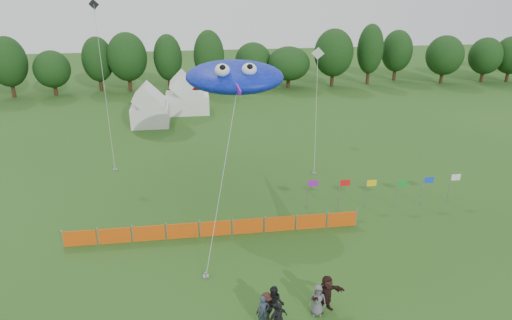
{
  "coord_description": "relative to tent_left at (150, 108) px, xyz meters",
  "views": [
    {
      "loc": [
        -3.3,
        -17.52,
        14.96
      ],
      "look_at": [
        0.0,
        6.0,
        5.2
      ],
      "focal_mm": 32.0,
      "sensor_mm": 36.0,
      "label": 1
    }
  ],
  "objects": [
    {
      "name": "small_kite_white",
      "position": [
        15.95,
        -7.21,
        3.78
      ],
      "size": [
        3.64,
        11.3,
        8.37
      ],
      "color": "white",
      "rests_on": "ground"
    },
    {
      "name": "spectator_b",
      "position": [
        7.78,
        -31.08,
        -0.81
      ],
      "size": [
        1.07,
        0.94,
        1.86
      ],
      "primitive_type": "imported",
      "rotation": [
        0.0,
        0.0,
        -0.29
      ],
      "color": "black",
      "rests_on": "ground"
    },
    {
      "name": "tent_right",
      "position": [
        3.89,
        4.25,
        0.02
      ],
      "size": [
        4.95,
        3.96,
        3.5
      ],
      "color": "white",
      "rests_on": "ground"
    },
    {
      "name": "ground",
      "position": [
        7.91,
        -30.03,
        -1.74
      ],
      "size": [
        160.0,
        160.0,
        0.0
      ],
      "primitive_type": "plane",
      "color": "#234C16",
      "rests_on": "ground"
    },
    {
      "name": "spectator_c",
      "position": [
        7.41,
        -31.02,
        -0.97
      ],
      "size": [
        1.06,
        0.69,
        1.54
      ],
      "primitive_type": "imported",
      "rotation": [
        0.0,
        0.0,
        0.12
      ],
      "color": "#321914",
      "rests_on": "ground"
    },
    {
      "name": "spectator_e",
      "position": [
        9.84,
        -30.92,
        -0.92
      ],
      "size": [
        0.88,
        0.66,
        1.64
      ],
      "primitive_type": "imported",
      "rotation": [
        0.0,
        0.0,
        -0.18
      ],
      "color": "#55555B",
      "rests_on": "ground"
    },
    {
      "name": "flag_row",
      "position": [
        17.04,
        -21.08,
        -0.31
      ],
      "size": [
        10.73,
        0.77,
        2.3
      ],
      "color": "gray",
      "rests_on": "ground"
    },
    {
      "name": "small_kite_dark",
      "position": [
        -2.57,
        -9.49,
        5.78
      ],
      "size": [
        1.4,
        4.55,
        13.09
      ],
      "color": "black",
      "rests_on": "ground"
    },
    {
      "name": "spectator_f",
      "position": [
        10.33,
        -30.71,
        -0.78
      ],
      "size": [
        1.87,
        1.1,
        1.92
      ],
      "primitive_type": "imported",
      "rotation": [
        0.0,
        0.0,
        0.32
      ],
      "color": "black",
      "rests_on": "ground"
    },
    {
      "name": "spectator_d",
      "position": [
        7.78,
        -31.94,
        -0.89
      ],
      "size": [
        1.08,
        0.83,
        1.7
      ],
      "primitive_type": "imported",
      "rotation": [
        0.0,
        0.0,
        0.49
      ],
      "color": "black",
      "rests_on": "ground"
    },
    {
      "name": "barrier_fence",
      "position": [
        5.51,
        -23.27,
        -1.24
      ],
      "size": [
        17.9,
        0.06,
        1.0
      ],
      "color": "#D44C0B",
      "rests_on": "ground"
    },
    {
      "name": "tent_left",
      "position": [
        0.0,
        0.0,
        0.0
      ],
      "size": [
        3.91,
        3.91,
        3.45
      ],
      "color": "silver",
      "rests_on": "ground"
    },
    {
      "name": "stingray_kite",
      "position": [
        7.37,
        -17.09,
        6.83
      ],
      "size": [
        8.5,
        19.0,
        9.83
      ],
      "color": "#0E24CC",
      "rests_on": "ground"
    },
    {
      "name": "spectator_a",
      "position": [
        7.23,
        -31.28,
        -0.96
      ],
      "size": [
        0.59,
        0.41,
        1.56
      ],
      "primitive_type": "imported",
      "rotation": [
        0.0,
        0.0,
        0.07
      ],
      "color": "#283443",
      "rests_on": "ground"
    },
    {
      "name": "treeline",
      "position": [
        9.51,
        14.9,
        2.44
      ],
      "size": [
        104.57,
        8.78,
        8.36
      ],
      "color": "#382314",
      "rests_on": "ground"
    }
  ]
}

